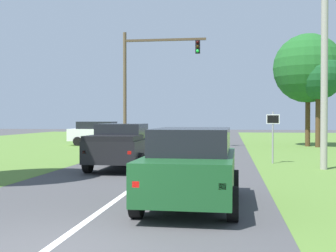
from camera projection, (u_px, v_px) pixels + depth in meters
ground_plane at (164, 166)px, 19.42m from camera, size 120.00×120.00×0.00m
lane_centre_stripe at (79, 227)px, 8.53m from camera, size 0.16×43.19×0.01m
red_suv_near at (192, 165)px, 10.63m from camera, size 2.32×4.72×1.87m
pickup_truck_lead at (123, 146)px, 18.14m from camera, size 2.35×4.89×1.88m
traffic_light at (144, 74)px, 31.11m from camera, size 5.90×0.40×8.21m
keep_moving_sign at (273, 130)px, 20.35m from camera, size 0.60×0.09×2.41m
oak_tree_right at (308, 68)px, 32.49m from camera, size 5.10×5.10×8.34m
crossing_suv_far at (99, 133)px, 33.90m from camera, size 4.70×2.18×1.83m
utility_pole_right at (324, 49)px, 17.94m from camera, size 0.28×0.28×9.89m
extra_tree_1 at (318, 76)px, 31.52m from camera, size 3.47×3.47×6.89m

